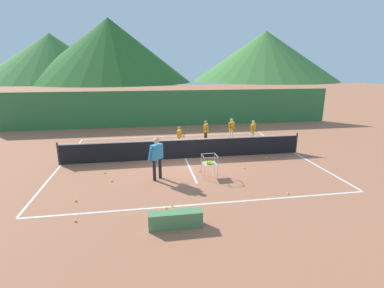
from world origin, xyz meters
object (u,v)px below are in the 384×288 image
at_px(student_0, 180,135).
at_px(tennis_ball_3, 267,157).
at_px(student_3, 253,129).
at_px(tennis_ball_1, 288,193).
at_px(tennis_ball_9, 76,201).
at_px(student_1, 206,129).
at_px(tennis_ball_7, 105,173).
at_px(tennis_ball_5, 172,205).
at_px(tennis_ball_2, 166,208).
at_px(tennis_ball_4, 112,181).
at_px(student_2, 232,127).
at_px(instructor, 157,155).
at_px(courtside_bench, 175,219).
at_px(tennis_ball_0, 200,171).
at_px(tennis_ball_6, 75,221).
at_px(tennis_ball_8, 244,168).
at_px(tennis_net, 185,148).
at_px(ball_cart, 209,163).

height_order(student_0, tennis_ball_3, student_0).
distance_m(student_3, tennis_ball_3, 3.01).
relative_size(tennis_ball_1, tennis_ball_9, 1.00).
height_order(student_1, tennis_ball_7, student_1).
bearing_deg(tennis_ball_5, tennis_ball_2, -141.93).
xyz_separation_m(tennis_ball_2, tennis_ball_4, (-1.92, 2.57, 0.00)).
bearing_deg(tennis_ball_4, tennis_ball_9, -122.79).
bearing_deg(student_2, tennis_ball_7, -147.02).
xyz_separation_m(instructor, courtside_bench, (0.32, -3.63, -0.80)).
xyz_separation_m(tennis_ball_0, tennis_ball_6, (-4.33, -3.44, 0.00)).
xyz_separation_m(student_1, tennis_ball_2, (-2.96, -7.80, -0.77)).
bearing_deg(instructor, student_1, 59.45).
relative_size(student_1, tennis_ball_4, 19.56).
bearing_deg(tennis_ball_4, instructor, -1.11).
height_order(student_0, tennis_ball_5, student_0).
distance_m(instructor, tennis_ball_3, 5.85).
xyz_separation_m(student_2, tennis_ball_8, (-0.89, -4.84, -0.79)).
bearing_deg(tennis_ball_5, tennis_ball_7, 126.34).
xyz_separation_m(tennis_net, tennis_ball_0, (0.34, -1.94, -0.47)).
distance_m(tennis_ball_3, tennis_ball_4, 7.46).
distance_m(tennis_ball_0, tennis_ball_1, 3.79).
relative_size(instructor, tennis_ball_1, 25.14).
bearing_deg(courtside_bench, tennis_ball_0, 70.34).
distance_m(student_1, ball_cart, 5.40).
bearing_deg(ball_cart, tennis_ball_9, -163.05).
height_order(student_3, courtside_bench, student_3).
bearing_deg(tennis_ball_8, tennis_ball_3, 38.33).
height_order(student_3, tennis_ball_7, student_3).
height_order(tennis_ball_4, tennis_ball_7, same).
bearing_deg(tennis_ball_0, tennis_net, 99.87).
bearing_deg(tennis_ball_4, courtside_bench, -60.15).
relative_size(tennis_ball_0, tennis_ball_8, 1.00).
distance_m(ball_cart, tennis_ball_8, 1.92).
distance_m(tennis_ball_3, tennis_ball_9, 8.92).
relative_size(tennis_ball_8, courtside_bench, 0.05).
bearing_deg(tennis_ball_8, student_1, 98.81).
bearing_deg(courtside_bench, tennis_ball_4, 119.85).
xyz_separation_m(instructor, tennis_ball_5, (0.33, -2.39, -0.99)).
height_order(tennis_ball_7, tennis_ball_8, same).
xyz_separation_m(student_1, tennis_ball_4, (-4.89, -5.23, -0.77)).
bearing_deg(tennis_ball_7, student_0, 43.59).
distance_m(tennis_ball_2, tennis_ball_5, 0.24).
xyz_separation_m(student_1, tennis_ball_8, (0.72, -4.66, -0.77)).
distance_m(student_0, student_2, 3.44).
bearing_deg(courtside_bench, tennis_ball_7, 118.20).
distance_m(ball_cart, tennis_ball_1, 3.22).
height_order(ball_cart, tennis_ball_7, ball_cart).
relative_size(tennis_ball_1, tennis_ball_3, 1.00).
xyz_separation_m(instructor, tennis_ball_7, (-2.15, 0.99, -0.99)).
relative_size(tennis_ball_5, courtside_bench, 0.05).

